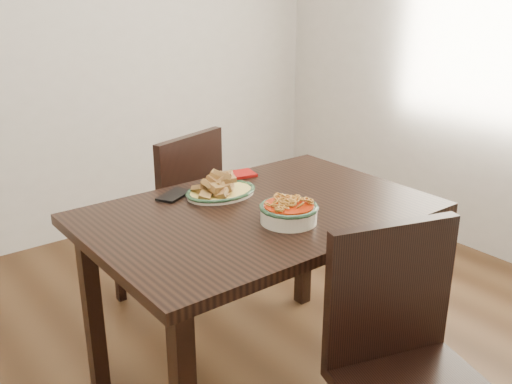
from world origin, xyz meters
TOP-DOWN VIEW (x-y plane):
  - floor at (0.00, 0.00)m, footprint 3.50×3.50m
  - wall_back at (0.00, 1.75)m, footprint 3.50×0.10m
  - dining_table at (-0.05, -0.08)m, footprint 1.26×0.84m
  - chair_far at (0.00, 0.65)m, footprint 0.52×0.52m
  - chair_near at (-0.06, -0.79)m, footprint 0.53×0.53m
  - fish_plate at (-0.08, 0.13)m, footprint 0.29×0.22m
  - noodle_bowl at (-0.05, -0.24)m, footprint 0.21×0.21m
  - smartphone at (-0.23, 0.23)m, footprint 0.17×0.14m
  - napkin at (0.13, 0.28)m, footprint 0.14×0.12m

SIDE VIEW (x-z plane):
  - floor at x=0.00m, z-range 0.00..0.00m
  - chair_far at x=0.00m, z-range 0.05..0.94m
  - chair_near at x=-0.06m, z-range 0.05..0.94m
  - dining_table at x=-0.05m, z-range 0.28..1.03m
  - smartphone at x=-0.23m, z-range 0.75..0.76m
  - napkin at x=0.13m, z-range 0.75..0.76m
  - noodle_bowl at x=-0.05m, z-range 0.75..0.83m
  - fish_plate at x=-0.08m, z-range 0.74..0.85m
  - wall_back at x=0.00m, z-range 0.00..2.60m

